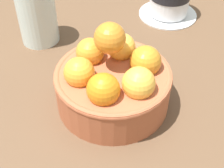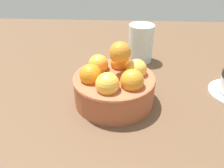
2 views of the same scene
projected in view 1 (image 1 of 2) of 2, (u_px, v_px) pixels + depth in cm
name	position (u px, v px, depth cm)	size (l,w,h in cm)	color
ground_plane	(113.00, 111.00, 48.40)	(117.41, 112.75, 4.00)	brown
terracotta_bowl	(113.00, 81.00, 44.31)	(15.78, 15.78, 12.07)	#AD5938
water_glass	(37.00, 15.00, 55.10)	(6.51, 6.51, 9.72)	silver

